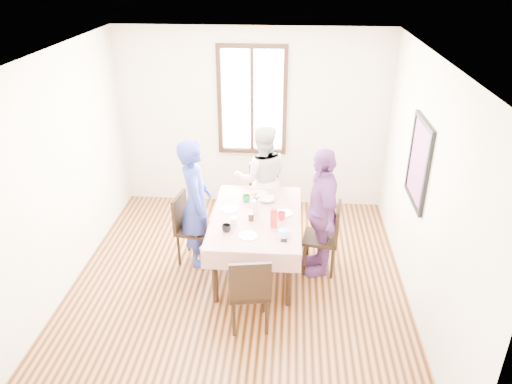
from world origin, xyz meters
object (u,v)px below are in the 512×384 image
(dining_table, at_px, (256,243))
(chair_near, at_px, (249,289))
(chair_far, at_px, (262,199))
(person_right, at_px, (321,212))
(chair_left, at_px, (195,229))
(person_left, at_px, (195,203))
(chair_right, at_px, (321,238))
(person_far, at_px, (262,179))

(dining_table, distance_m, chair_near, 1.03)
(dining_table, bearing_deg, chair_near, -90.00)
(dining_table, bearing_deg, chair_far, 90.00)
(person_right, bearing_deg, chair_left, -102.98)
(dining_table, relative_size, person_left, 0.91)
(chair_right, relative_size, person_far, 0.58)
(chair_far, relative_size, person_far, 0.58)
(chair_far, bearing_deg, person_left, 54.27)
(person_far, relative_size, person_right, 0.96)
(dining_table, distance_m, person_right, 0.89)
(chair_far, bearing_deg, dining_table, 95.06)
(chair_left, xyz_separation_m, person_right, (1.56, -0.09, 0.36))
(chair_far, distance_m, person_left, 1.23)
(person_left, bearing_deg, chair_left, 76.18)
(chair_left, distance_m, person_right, 1.60)
(chair_far, relative_size, chair_near, 1.00)
(chair_right, xyz_separation_m, chair_near, (-0.79, -1.08, 0.00))
(chair_right, height_order, chair_near, same)
(person_left, bearing_deg, chair_right, -107.26)
(dining_table, distance_m, chair_left, 0.81)
(dining_table, xyz_separation_m, chair_right, (0.79, 0.05, 0.08))
(chair_left, xyz_separation_m, chair_right, (1.58, -0.09, 0.00))
(chair_right, bearing_deg, dining_table, 101.85)
(chair_left, height_order, chair_right, same)
(person_left, xyz_separation_m, person_right, (1.54, -0.09, -0.01))
(chair_right, bearing_deg, person_right, 98.45)
(chair_far, bearing_deg, chair_near, 95.06)
(person_left, bearing_deg, dining_table, -114.19)
(chair_left, relative_size, chair_near, 1.00)
(chair_far, distance_m, chair_near, 2.06)
(chair_near, height_order, person_far, person_far)
(dining_table, height_order, person_left, person_left)
(dining_table, bearing_deg, person_left, 169.63)
(chair_near, bearing_deg, chair_far, 80.90)
(chair_left, height_order, person_right, person_right)
(chair_far, bearing_deg, person_far, 95.06)
(dining_table, height_order, chair_near, chair_near)
(dining_table, xyz_separation_m, chair_far, (0.00, 1.03, 0.08))
(chair_left, xyz_separation_m, chair_far, (0.79, 0.89, 0.00))
(chair_right, bearing_deg, chair_far, 47.19)
(dining_table, bearing_deg, chair_left, 169.90)
(dining_table, xyz_separation_m, chair_near, (0.00, -1.03, 0.08))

